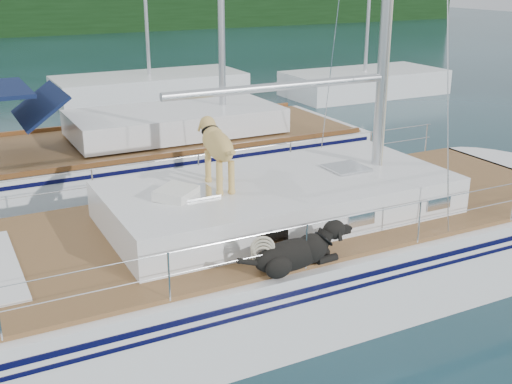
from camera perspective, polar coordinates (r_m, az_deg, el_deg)
ground at (r=9.98m, az=-2.06°, el=-9.48°), size 120.00×120.00×0.00m
main_sailboat at (r=9.71m, az=-1.61°, el=-5.87°), size 12.00×3.84×14.01m
neighbor_sailboat at (r=14.99m, az=-10.90°, el=2.72°), size 11.00×3.50×13.30m
bg_boat_center at (r=25.52m, az=-9.40°, el=9.15°), size 7.20×3.00×11.65m
bg_boat_east at (r=26.53m, az=9.62°, el=9.53°), size 6.40×3.00×11.65m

